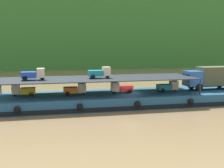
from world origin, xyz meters
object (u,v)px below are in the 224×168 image
(covered_lorry, at_px, (210,77))
(mini_truck_upper_stern, at_px, (33,74))
(cargo_barge, at_px, (128,99))
(mini_truck_lower_aft, at_px, (75,89))
(mini_truck_lower_stern, at_px, (23,90))
(mini_truck_lower_mid, at_px, (121,88))
(mini_truck_lower_fore, at_px, (168,86))
(mini_truck_upper_mid, at_px, (100,73))

(covered_lorry, xyz_separation_m, mini_truck_upper_stern, (-23.35, -0.65, 1.00))
(cargo_barge, xyz_separation_m, mini_truck_lower_aft, (-6.75, -0.06, 1.44))
(cargo_barge, height_order, mini_truck_lower_stern, mini_truck_lower_stern)
(mini_truck_lower_mid, xyz_separation_m, mini_truck_lower_fore, (6.20, -0.29, 0.00))
(mini_truck_lower_stern, relative_size, mini_truck_upper_stern, 1.00)
(cargo_barge, distance_m, mini_truck_lower_aft, 6.90)
(mini_truck_lower_stern, height_order, mini_truck_upper_mid, mini_truck_upper_mid)
(mini_truck_upper_mid, bearing_deg, mini_truck_lower_fore, -0.88)
(covered_lorry, bearing_deg, mini_truck_upper_mid, -178.29)
(mini_truck_lower_stern, height_order, mini_truck_lower_aft, same)
(mini_truck_lower_mid, relative_size, mini_truck_lower_fore, 0.99)
(covered_lorry, height_order, mini_truck_lower_fore, covered_lorry)
(mini_truck_lower_mid, relative_size, mini_truck_upper_mid, 0.99)
(mini_truck_lower_mid, bearing_deg, mini_truck_lower_fore, -2.64)
(mini_truck_lower_stern, height_order, mini_truck_lower_mid, same)
(mini_truck_lower_aft, bearing_deg, mini_truck_lower_fore, -0.82)
(mini_truck_lower_aft, bearing_deg, mini_truck_lower_mid, 1.10)
(covered_lorry, bearing_deg, cargo_barge, -178.19)
(covered_lorry, relative_size, mini_truck_lower_stern, 2.87)
(mini_truck_lower_aft, distance_m, mini_truck_lower_mid, 5.89)
(covered_lorry, distance_m, mini_truck_lower_fore, 6.48)
(cargo_barge, bearing_deg, mini_truck_upper_stern, -178.62)
(mini_truck_lower_fore, xyz_separation_m, mini_truck_upper_stern, (-16.97, -0.05, 2.00))
(mini_truck_upper_mid, bearing_deg, cargo_barge, 1.41)
(mini_truck_lower_stern, relative_size, mini_truck_upper_mid, 0.99)
(cargo_barge, bearing_deg, mini_truck_lower_fore, -2.45)
(mini_truck_lower_fore, height_order, mini_truck_upper_stern, mini_truck_upper_stern)
(mini_truck_lower_aft, height_order, mini_truck_lower_mid, same)
(mini_truck_lower_aft, xyz_separation_m, mini_truck_upper_mid, (3.07, -0.03, 2.00))
(mini_truck_lower_stern, relative_size, mini_truck_lower_mid, 1.00)
(mini_truck_lower_aft, relative_size, mini_truck_lower_fore, 1.00)
(mini_truck_lower_mid, distance_m, mini_truck_upper_mid, 3.46)
(mini_truck_lower_mid, xyz_separation_m, mini_truck_upper_stern, (-10.77, -0.34, 2.00))
(mini_truck_lower_aft, height_order, mini_truck_upper_mid, mini_truck_upper_mid)
(covered_lorry, xyz_separation_m, mini_truck_lower_stern, (-24.63, 0.23, -1.00))
(mini_truck_lower_fore, relative_size, mini_truck_upper_mid, 1.00)
(mini_truck_lower_aft, bearing_deg, cargo_barge, 0.47)
(cargo_barge, distance_m, mini_truck_lower_mid, 1.68)
(mini_truck_lower_aft, xyz_separation_m, mini_truck_upper_stern, (-4.88, -0.22, 2.00))
(mini_truck_lower_aft, bearing_deg, mini_truck_upper_mid, -0.65)
(covered_lorry, xyz_separation_m, mini_truck_lower_aft, (-18.46, -0.43, -1.00))
(covered_lorry, bearing_deg, mini_truck_lower_fore, -174.64)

